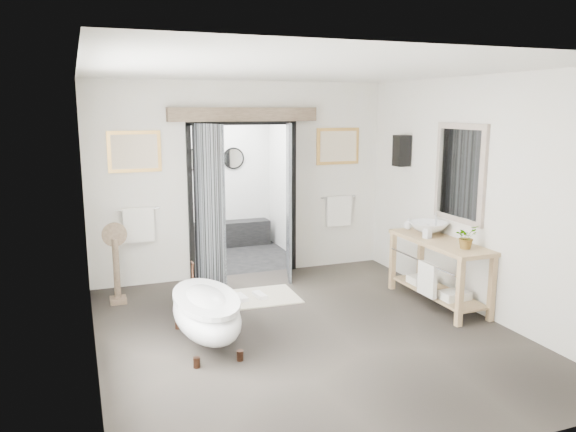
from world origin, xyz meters
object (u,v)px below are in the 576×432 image
(rug, at_px, (252,298))
(basin, at_px, (428,229))
(clawfoot_tub, at_px, (206,312))
(vanity, at_px, (438,267))

(rug, xyz_separation_m, basin, (2.22, -0.74, 0.93))
(clawfoot_tub, height_order, rug, clawfoot_tub)
(clawfoot_tub, relative_size, vanity, 0.94)
(clawfoot_tub, xyz_separation_m, basin, (3.12, 0.49, 0.58))
(clawfoot_tub, distance_m, basin, 3.21)
(rug, height_order, basin, basin)
(basin, bearing_deg, clawfoot_tub, -165.33)
(rug, bearing_deg, clawfoot_tub, -126.11)
(vanity, distance_m, rug, 2.46)
(vanity, height_order, basin, basin)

